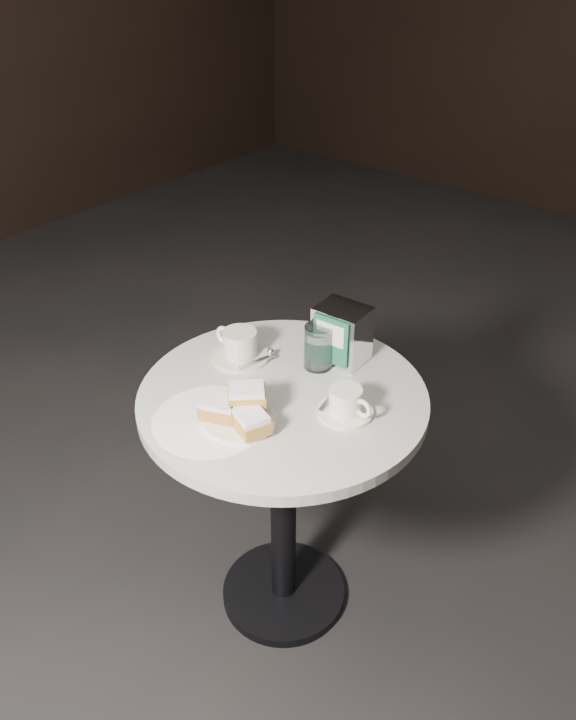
{
  "coord_description": "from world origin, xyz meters",
  "views": [
    {
      "loc": [
        0.87,
        -1.05,
        1.74
      ],
      "look_at": [
        0.0,
        0.02,
        0.83
      ],
      "focal_mm": 35.0,
      "sensor_mm": 36.0,
      "label": 1
    }
  ],
  "objects_px": {
    "coffee_cup_right": "(346,403)",
    "water_glass_right": "(345,331)",
    "beignet_plate": "(239,412)",
    "cafe_table": "(283,456)",
    "water_glass_left": "(318,347)",
    "napkin_dispenser": "(342,334)",
    "coffee_cup_left": "(240,346)"
  },
  "relations": [
    {
      "from": "coffee_cup_right",
      "to": "beignet_plate",
      "type": "bearing_deg",
      "value": -130.46
    },
    {
      "from": "coffee_cup_left",
      "to": "coffee_cup_right",
      "type": "bearing_deg",
      "value": -2.13
    },
    {
      "from": "beignet_plate",
      "to": "coffee_cup_right",
      "type": "xyz_separation_m",
      "value": [
        0.17,
        0.18,
        -0.0
      ]
    },
    {
      "from": "cafe_table",
      "to": "water_glass_right",
      "type": "bearing_deg",
      "value": 90.32
    },
    {
      "from": "cafe_table",
      "to": "coffee_cup_left",
      "type": "xyz_separation_m",
      "value": [
        -0.19,
        0.05,
        0.23
      ]
    },
    {
      "from": "cafe_table",
      "to": "water_glass_left",
      "type": "bearing_deg",
      "value": 92.14
    },
    {
      "from": "coffee_cup_left",
      "to": "napkin_dispenser",
      "type": "relative_size",
      "value": 1.09
    },
    {
      "from": "coffee_cup_right",
      "to": "water_glass_right",
      "type": "bearing_deg",
      "value": 128.38
    },
    {
      "from": "cafe_table",
      "to": "coffee_cup_left",
      "type": "height_order",
      "value": "coffee_cup_left"
    },
    {
      "from": "coffee_cup_right",
      "to": "water_glass_left",
      "type": "xyz_separation_m",
      "value": [
        -0.17,
        0.12,
        0.03
      ]
    },
    {
      "from": "water_glass_left",
      "to": "water_glass_right",
      "type": "height_order",
      "value": "water_glass_left"
    },
    {
      "from": "beignet_plate",
      "to": "napkin_dispenser",
      "type": "xyz_separation_m",
      "value": [
        0.02,
        0.36,
        0.04
      ]
    },
    {
      "from": "coffee_cup_right",
      "to": "water_glass_left",
      "type": "height_order",
      "value": "water_glass_left"
    },
    {
      "from": "beignet_plate",
      "to": "water_glass_left",
      "type": "height_order",
      "value": "water_glass_left"
    },
    {
      "from": "cafe_table",
      "to": "napkin_dispenser",
      "type": "distance_m",
      "value": 0.35
    },
    {
      "from": "water_glass_right",
      "to": "coffee_cup_left",
      "type": "bearing_deg",
      "value": -131.8
    },
    {
      "from": "water_glass_left",
      "to": "coffee_cup_right",
      "type": "bearing_deg",
      "value": -34.63
    },
    {
      "from": "water_glass_right",
      "to": "napkin_dispenser",
      "type": "xyz_separation_m",
      "value": [
        0.02,
        -0.04,
        0.02
      ]
    },
    {
      "from": "water_glass_left",
      "to": "cafe_table",
      "type": "bearing_deg",
      "value": -87.86
    },
    {
      "from": "water_glass_right",
      "to": "coffee_cup_right",
      "type": "bearing_deg",
      "value": -53.98
    },
    {
      "from": "beignet_plate",
      "to": "water_glass_left",
      "type": "bearing_deg",
      "value": 90.47
    },
    {
      "from": "coffee_cup_right",
      "to": "napkin_dispenser",
      "type": "bearing_deg",
      "value": 130.88
    },
    {
      "from": "napkin_dispenser",
      "to": "coffee_cup_right",
      "type": "bearing_deg",
      "value": -54.87
    },
    {
      "from": "cafe_table",
      "to": "napkin_dispenser",
      "type": "relative_size",
      "value": 5.03
    },
    {
      "from": "coffee_cup_left",
      "to": "coffee_cup_right",
      "type": "relative_size",
      "value": 1.15
    },
    {
      "from": "water_glass_right",
      "to": "napkin_dispenser",
      "type": "relative_size",
      "value": 0.75
    },
    {
      "from": "coffee_cup_left",
      "to": "water_glass_left",
      "type": "xyz_separation_m",
      "value": [
        0.18,
        0.1,
        0.02
      ]
    },
    {
      "from": "coffee_cup_right",
      "to": "water_glass_right",
      "type": "distance_m",
      "value": 0.28
    },
    {
      "from": "coffee_cup_left",
      "to": "coffee_cup_right",
      "type": "xyz_separation_m",
      "value": [
        0.35,
        -0.02,
        -0.0
      ]
    },
    {
      "from": "coffee_cup_left",
      "to": "water_glass_right",
      "type": "xyz_separation_m",
      "value": [
        0.18,
        0.21,
        0.02
      ]
    },
    {
      "from": "beignet_plate",
      "to": "coffee_cup_left",
      "type": "distance_m",
      "value": 0.27
    },
    {
      "from": "cafe_table",
      "to": "coffee_cup_left",
      "type": "bearing_deg",
      "value": 164.73
    }
  ]
}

